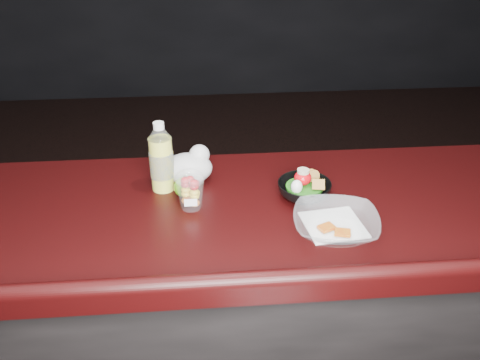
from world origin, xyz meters
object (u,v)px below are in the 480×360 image
object	(u,v)px
lemonade_bottle	(162,162)
takeout_bowl	(336,225)
fruit_cup	(190,189)
snack_bowl	(304,189)
green_apple	(185,187)

from	to	relation	value
lemonade_bottle	takeout_bowl	distance (m)	0.56
takeout_bowl	fruit_cup	bearing A→B (deg)	156.93
takeout_bowl	lemonade_bottle	bearing A→B (deg)	149.22
lemonade_bottle	fruit_cup	distance (m)	0.15
snack_bowl	takeout_bowl	distance (m)	0.20
green_apple	takeout_bowl	world-z (taller)	green_apple
green_apple	takeout_bowl	bearing A→B (deg)	-29.61
snack_bowl	lemonade_bottle	bearing A→B (deg)	168.24
snack_bowl	fruit_cup	bearing A→B (deg)	-175.20
fruit_cup	green_apple	world-z (taller)	fruit_cup
fruit_cup	snack_bowl	distance (m)	0.35
fruit_cup	green_apple	bearing A→B (deg)	104.52
fruit_cup	snack_bowl	world-z (taller)	fruit_cup
green_apple	takeout_bowl	xyz separation A→B (m)	(0.41, -0.23, -0.00)
green_apple	fruit_cup	bearing A→B (deg)	-75.48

